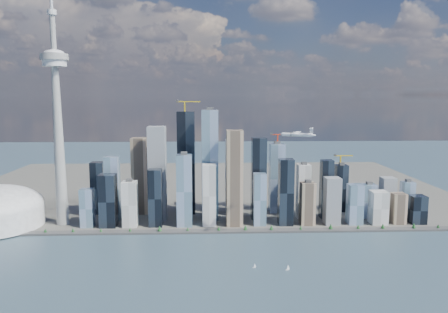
{
  "coord_description": "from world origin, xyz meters",
  "views": [
    {
      "loc": [
        12.51,
        -610.69,
        278.44
      ],
      "look_at": [
        44.85,
        260.0,
        155.14
      ],
      "focal_mm": 35.0,
      "sensor_mm": 36.0,
      "label": 1
    }
  ],
  "objects_px": {
    "airplane": "(298,134)",
    "sailboat_west": "(288,268)",
    "needle_tower": "(57,116)",
    "sailboat_east": "(254,266)"
  },
  "relations": [
    {
      "from": "airplane",
      "to": "sailboat_west",
      "type": "distance_m",
      "value": 236.48
    },
    {
      "from": "needle_tower",
      "to": "sailboat_east",
      "type": "distance_m",
      "value": 515.03
    },
    {
      "from": "sailboat_west",
      "to": "sailboat_east",
      "type": "xyz_separation_m",
      "value": [
        -52.46,
        11.01,
        -0.52
      ]
    },
    {
      "from": "needle_tower",
      "to": "sailboat_west",
      "type": "distance_m",
      "value": 560.31
    },
    {
      "from": "airplane",
      "to": "sailboat_east",
      "type": "xyz_separation_m",
      "value": [
        -86.56,
        -101.38,
        -205.76
      ]
    },
    {
      "from": "needle_tower",
      "to": "airplane",
      "type": "xyz_separation_m",
      "value": [
        473.69,
        -145.6,
        -27.46
      ]
    },
    {
      "from": "airplane",
      "to": "sailboat_east",
      "type": "height_order",
      "value": "airplane"
    },
    {
      "from": "airplane",
      "to": "sailboat_west",
      "type": "xyz_separation_m",
      "value": [
        -34.1,
        -112.4,
        -205.24
      ]
    },
    {
      "from": "sailboat_west",
      "to": "sailboat_east",
      "type": "relative_size",
      "value": 1.2
    },
    {
      "from": "sailboat_west",
      "to": "needle_tower",
      "type": "bearing_deg",
      "value": 130.93
    }
  ]
}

